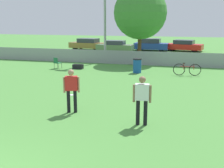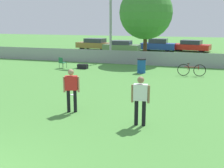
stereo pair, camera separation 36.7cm
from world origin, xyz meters
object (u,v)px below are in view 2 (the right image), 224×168
folding_chair_sideline (62,62)px  parked_car_tan (95,44)px  gear_bag_sideline (83,66)px  parked_car_blue (158,45)px  bicycle_sideline (192,70)px  trash_bin (141,66)px  tree_near_pole (146,13)px  light_pole (111,2)px  player_receiver_white (140,97)px  player_defender_red (71,87)px  parked_car_red (191,46)px  frisbee_disc (73,95)px  parked_car_olive (122,46)px

folding_chair_sideline → parked_car_tan: (-2.56, 13.57, 0.21)m
gear_bag_sideline → parked_car_blue: bearing=76.7°
bicycle_sideline → trash_bin: 3.25m
folding_chair_sideline → gear_bag_sideline: folding_chair_sideline is taller
trash_bin → tree_near_pole: bearing=98.5°
tree_near_pole → gear_bag_sideline: (-3.70, -4.64, -3.91)m
folding_chair_sideline → bicycle_sideline: (9.23, -0.23, -0.08)m
light_pole → tree_near_pole: light_pole is taller
light_pole → gear_bag_sideline: bearing=-100.4°
player_receiver_white → trash_bin: (-1.92, 9.55, -0.50)m
trash_bin → gear_bag_sideline: bearing=174.9°
light_pole → parked_car_blue: 11.29m
player_defender_red → trash_bin: 9.01m
parked_car_blue → parked_car_red: (3.72, 0.40, -0.04)m
frisbee_disc → gear_bag_sideline: 7.47m
parked_car_tan → parked_car_olive: (3.76, -1.51, -0.03)m
parked_car_olive → parked_car_red: same height
parked_car_olive → player_receiver_white: bearing=-71.5°
player_receiver_white → parked_car_blue: size_ratio=0.42×
frisbee_disc → parked_car_blue: (0.86, 21.39, 0.66)m
trash_bin → bicycle_sideline: bearing=-1.8°
folding_chair_sideline → frisbee_disc: bearing=142.2°
tree_near_pole → trash_bin: size_ratio=6.44×
tree_near_pole → parked_car_olive: size_ratio=1.52×
parked_car_red → trash_bin: bearing=-88.6°
bicycle_sideline → gear_bag_sideline: 7.73m
light_pole → player_receiver_white: (5.59, -14.21, -3.98)m
parked_car_olive → parked_car_red: (7.44, 2.98, -0.01)m
player_defender_red → frisbee_disc: player_defender_red is taller
tree_near_pole → folding_chair_sideline: size_ratio=7.74×
player_receiver_white → parked_car_red: size_ratio=0.37×
player_defender_red → player_receiver_white: same height
gear_bag_sideline → parked_car_olive: size_ratio=0.18×
frisbee_disc → folding_chair_sideline: (-4.05, 6.75, 0.45)m
tree_near_pole → parked_car_tan: size_ratio=1.33×
bicycle_sideline → parked_car_tan: (-11.80, 13.79, 0.28)m
tree_near_pole → player_defender_red: 14.33m
gear_bag_sideline → parked_car_blue: 14.76m
bicycle_sideline → trash_bin: trash_bin is taller
frisbee_disc → bicycle_sideline: 8.34m
trash_bin → parked_car_tan: parked_car_tan is taller
trash_bin → gear_bag_sideline: 4.48m
parked_car_tan → bicycle_sideline: bearing=-41.8°
light_pole → bicycle_sideline: light_pole is taller
tree_near_pole → parked_car_blue: size_ratio=1.58×
bicycle_sideline → parked_car_tan: parked_car_tan is taller
player_defender_red → bicycle_sideline: bearing=45.1°
gear_bag_sideline → parked_car_blue: parked_car_blue is taller
player_receiver_white → bicycle_sideline: size_ratio=0.96×
player_receiver_white → frisbee_disc: bearing=136.8°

